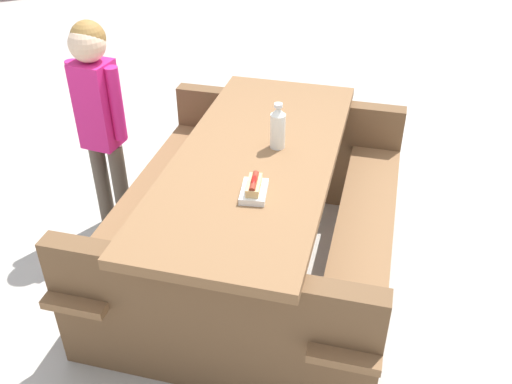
{
  "coord_description": "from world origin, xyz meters",
  "views": [
    {
      "loc": [
        2.1,
        1.1,
        2.14
      ],
      "look_at": [
        0.0,
        0.0,
        0.52
      ],
      "focal_mm": 39.67,
      "sensor_mm": 36.0,
      "label": 1
    }
  ],
  "objects": [
    {
      "name": "soda_bottle",
      "position": [
        -0.11,
        0.06,
        0.86
      ],
      "size": [
        0.07,
        0.07,
        0.23
      ],
      "color": "silver",
      "rests_on": "picnic_table"
    },
    {
      "name": "ground_plane",
      "position": [
        0.0,
        0.0,
        0.0
      ],
      "size": [
        30.0,
        30.0,
        0.0
      ],
      "primitive_type": "plane",
      "color": "#B7B2A8",
      "rests_on": "ground"
    },
    {
      "name": "child_in_coat",
      "position": [
        0.03,
        -0.95,
        0.81
      ],
      "size": [
        0.2,
        0.31,
        1.27
      ],
      "color": "brown",
      "rests_on": "ground"
    },
    {
      "name": "hotdog_tray",
      "position": [
        0.31,
        0.15,
        0.78
      ],
      "size": [
        0.21,
        0.17,
        0.08
      ],
      "color": "white",
      "rests_on": "picnic_table"
    },
    {
      "name": "picnic_table",
      "position": [
        0.0,
        0.0,
        0.44
      ],
      "size": [
        2.07,
        1.78,
        0.75
      ],
      "color": "brown",
      "rests_on": "ground"
    }
  ]
}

